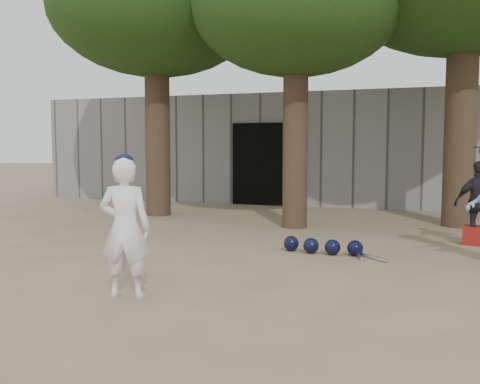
% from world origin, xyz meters
% --- Properties ---
extents(ground, '(70.00, 70.00, 0.00)m').
position_xyz_m(ground, '(0.00, 0.00, 0.00)').
color(ground, '#937C5E').
rests_on(ground, ground).
extents(boy_player, '(0.60, 0.46, 1.46)m').
position_xyz_m(boy_player, '(0.09, -1.13, 0.73)').
color(boy_player, white).
rests_on(boy_player, ground).
extents(spectator_dark, '(0.85, 0.54, 1.35)m').
position_xyz_m(spectator_dark, '(3.82, 3.32, 0.68)').
color(spectator_dark, black).
rests_on(spectator_dark, ground).
extents(red_bag, '(0.46, 0.38, 0.30)m').
position_xyz_m(red_bag, '(3.80, 3.35, 0.15)').
color(red_bag, maroon).
rests_on(red_bag, ground).
extents(back_building, '(16.00, 5.24, 3.00)m').
position_xyz_m(back_building, '(-0.00, 10.33, 1.50)').
color(back_building, gray).
rests_on(back_building, ground).
extents(helmet_row, '(1.19, 0.33, 0.23)m').
position_xyz_m(helmet_row, '(1.59, 1.81, 0.12)').
color(helmet_row, black).
rests_on(helmet_row, ground).
extents(bat_pile, '(0.60, 0.73, 0.06)m').
position_xyz_m(bat_pile, '(2.19, 1.78, 0.03)').
color(bat_pile, '#ADACB3').
rests_on(bat_pile, ground).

